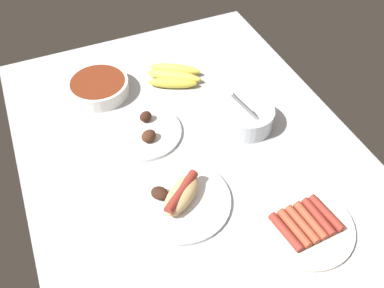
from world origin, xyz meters
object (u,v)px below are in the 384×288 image
object	(u,v)px
plate_grilled_meat	(144,132)
banana_bunch	(174,76)
bowl_chili	(99,87)
plate_hotdog_assembled	(181,198)
plate_sausages	(305,225)
bowl_coleslaw	(248,117)

from	to	relation	value
plate_grilled_meat	banana_bunch	world-z (taller)	plate_grilled_meat
bowl_chili	plate_hotdog_assembled	world-z (taller)	plate_hotdog_assembled
plate_grilled_meat	banana_bunch	bearing A→B (deg)	138.54
plate_sausages	plate_hotdog_assembled	xyz separation A→B (cm)	(-18.17, -24.20, 0.71)
banana_bunch	bowl_chili	xyz separation A→B (cm)	(-3.47, -23.79, 0.79)
plate_sausages	plate_hotdog_assembled	bearing A→B (deg)	-126.90
banana_bunch	plate_hotdog_assembled	xyz separation A→B (cm)	(44.46, -15.85, -0.02)
bowl_coleslaw	plate_sausages	bearing A→B (deg)	-5.55
banana_bunch	plate_grilled_meat	bearing A→B (deg)	-41.46
bowl_chili	bowl_coleslaw	bearing A→B (deg)	49.11
plate_grilled_meat	plate_sausages	xyz separation A→B (cm)	(43.86, 24.93, 0.22)
plate_grilled_meat	plate_hotdog_assembled	distance (cm)	25.71
plate_sausages	plate_grilled_meat	bearing A→B (deg)	-150.38
banana_bunch	plate_sausages	world-z (taller)	banana_bunch
plate_hotdog_assembled	plate_grilled_meat	bearing A→B (deg)	-178.36
plate_sausages	bowl_coleslaw	bearing A→B (deg)	174.45
bowl_coleslaw	plate_sausages	world-z (taller)	bowl_coleslaw
banana_bunch	bowl_chili	world-z (taller)	bowl_chili
plate_hotdog_assembled	plate_sausages	bearing A→B (deg)	53.10
bowl_chili	plate_hotdog_assembled	size ratio (longest dim) A/B	0.77
plate_grilled_meat	banana_bunch	distance (cm)	25.07
plate_grilled_meat	plate_hotdog_assembled	size ratio (longest dim) A/B	0.88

